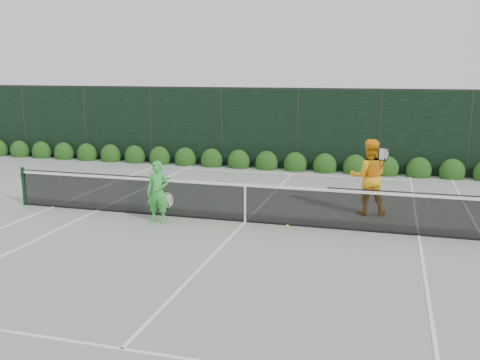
# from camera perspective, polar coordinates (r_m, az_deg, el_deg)

# --- Properties ---
(ground) EXTENTS (80.00, 80.00, 0.00)m
(ground) POSITION_cam_1_polar(r_m,az_deg,el_deg) (13.33, 0.55, -4.52)
(ground) COLOR gray
(ground) RESTS_ON ground
(tennis_net) EXTENTS (12.90, 0.10, 1.07)m
(tennis_net) POSITION_cam_1_polar(r_m,az_deg,el_deg) (13.20, 0.45, -2.29)
(tennis_net) COLOR #11341B
(tennis_net) RESTS_ON ground
(player_woman) EXTENTS (0.64, 0.40, 1.54)m
(player_woman) POSITION_cam_1_polar(r_m,az_deg,el_deg) (13.26, -8.75, -1.31)
(player_woman) COLOR green
(player_woman) RESTS_ON ground
(player_man) EXTENTS (1.08, 0.91, 1.98)m
(player_man) POSITION_cam_1_polar(r_m,az_deg,el_deg) (14.25, 13.56, 0.32)
(player_man) COLOR #FFA715
(player_man) RESTS_ON ground
(court_lines) EXTENTS (11.03, 23.83, 0.01)m
(court_lines) POSITION_cam_1_polar(r_m,az_deg,el_deg) (13.33, 0.55, -4.49)
(court_lines) COLOR white
(court_lines) RESTS_ON ground
(windscreen_fence) EXTENTS (32.00, 21.07, 3.06)m
(windscreen_fence) POSITION_cam_1_polar(r_m,az_deg,el_deg) (10.44, -3.34, -0.54)
(windscreen_fence) COLOR black
(windscreen_fence) RESTS_ON ground
(hedge_row) EXTENTS (31.66, 0.65, 0.94)m
(hedge_row) POSITION_cam_1_polar(r_m,az_deg,el_deg) (20.09, 5.91, 1.66)
(hedge_row) COLOR #183A0F
(hedge_row) RESTS_ON ground
(tennis_balls) EXTENTS (2.61, 0.53, 0.07)m
(tennis_balls) POSITION_cam_1_polar(r_m,az_deg,el_deg) (13.03, -1.05, -4.75)
(tennis_balls) COLOR #C4E633
(tennis_balls) RESTS_ON ground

